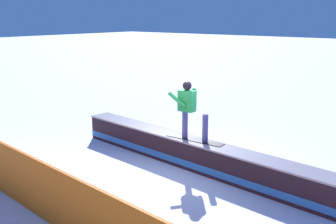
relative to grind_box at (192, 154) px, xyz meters
The scene contains 4 objects.
ground_plane 0.32m from the grind_box, ahead, with size 120.00×120.00×0.00m, color white.
grind_box is the anchor object (origin of this frame).
snowboarder 1.18m from the grind_box, 10.48° to the left, with size 1.55×0.45×1.44m.
safety_fence 3.95m from the grind_box, 90.00° to the left, with size 11.70×0.06×1.15m, color orange.
Camera 1 is at (-5.47, 7.73, 3.71)m, focal length 42.78 mm.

